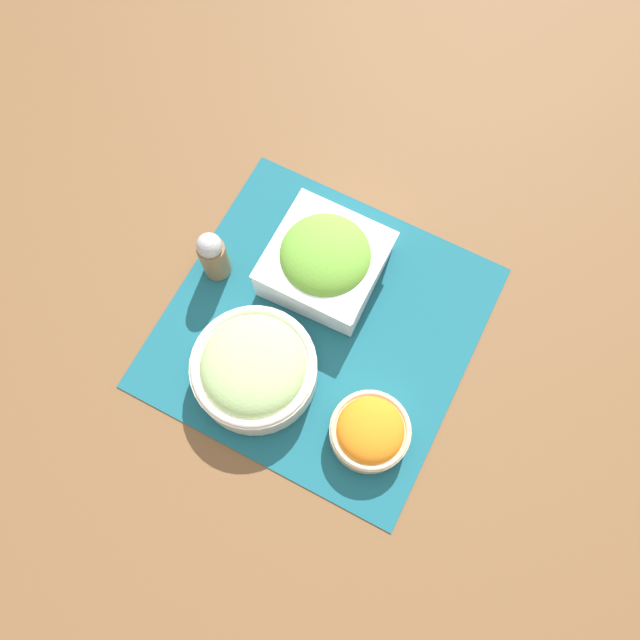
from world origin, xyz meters
The scene contains 6 objects.
ground_plane centered at (0.00, 0.00, 0.00)m, with size 3.00×3.00×0.00m, color brown.
placemat centered at (0.00, 0.00, 0.00)m, with size 0.47×0.46×0.00m.
lettuce_bowl centered at (-0.04, 0.09, 0.05)m, with size 0.18×0.18×0.10m.
carrot_bowl centered at (0.14, -0.12, 0.03)m, with size 0.12×0.12×0.06m.
cucumber_bowl centered at (-0.05, -0.12, 0.05)m, with size 0.19×0.19×0.08m.
pepper_shaker centered at (-0.19, 0.01, 0.06)m, with size 0.04×0.04×0.11m.
Camera 1 is at (0.14, -0.27, 0.95)m, focal length 35.00 mm.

